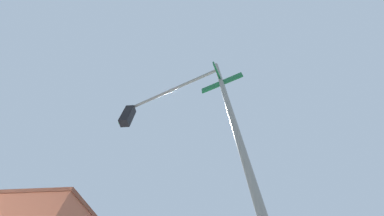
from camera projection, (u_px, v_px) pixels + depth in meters
traffic_signal_near at (173, 115)px, 4.32m from camera, size 1.81×3.67×6.38m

